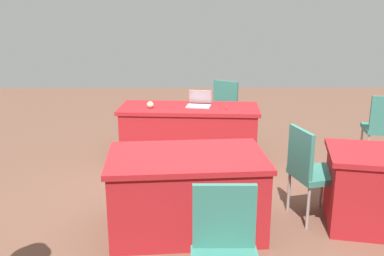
% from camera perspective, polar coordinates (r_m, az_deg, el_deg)
% --- Properties ---
extents(ground_plane, '(14.40, 14.40, 0.00)m').
position_cam_1_polar(ground_plane, '(4.51, 0.30, -11.36)').
color(ground_plane, brown).
extents(table_foreground, '(1.93, 0.89, 0.75)m').
position_cam_1_polar(table_foreground, '(5.95, -0.37, -0.64)').
color(table_foreground, '#AD1E23').
rests_on(table_foreground, ground).
extents(table_mid_right, '(1.52, 1.03, 0.75)m').
position_cam_1_polar(table_mid_right, '(4.09, -0.71, -8.48)').
color(table_mid_right, '#AD1E23').
rests_on(table_mid_right, ground).
extents(chair_near_front, '(0.44, 0.44, 0.95)m').
position_cam_1_polar(chair_near_front, '(2.88, 4.40, -15.94)').
color(chair_near_front, '#9E9993').
rests_on(chair_near_front, ground).
extents(chair_tucked_left, '(0.61, 0.61, 0.95)m').
position_cam_1_polar(chair_tucked_left, '(6.90, 4.93, 3.04)').
color(chair_tucked_left, '#9E9993').
rests_on(chair_tucked_left, ground).
extents(chair_tucked_right, '(0.54, 0.54, 0.94)m').
position_cam_1_polar(chair_tucked_right, '(4.37, 15.46, -5.16)').
color(chair_tucked_right, '#9E9993').
rests_on(chair_tucked_right, ground).
extents(chair_by_pillar, '(0.51, 0.51, 0.98)m').
position_cam_1_polar(chair_by_pillar, '(6.12, 23.98, 0.32)').
color(chair_by_pillar, '#9E9993').
rests_on(chair_by_pillar, ground).
extents(laptop_silver, '(0.36, 0.34, 0.21)m').
position_cam_1_polar(laptop_silver, '(5.89, 0.95, 3.30)').
color(laptop_silver, silver).
rests_on(laptop_silver, table_foreground).
extents(yarn_ball, '(0.09, 0.09, 0.09)m').
position_cam_1_polar(yarn_ball, '(5.79, -5.55, 3.08)').
color(yarn_ball, beige).
rests_on(yarn_ball, table_foreground).
extents(scissors_red, '(0.05, 0.18, 0.01)m').
position_cam_1_polar(scissors_red, '(5.79, 4.48, 2.68)').
color(scissors_red, red).
rests_on(scissors_red, table_foreground).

